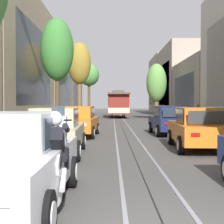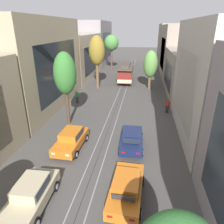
{
  "view_description": "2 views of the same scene",
  "coord_description": "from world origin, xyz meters",
  "px_view_note": "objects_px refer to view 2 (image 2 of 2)",
  "views": [
    {
      "loc": [
        -0.73,
        -3.91,
        1.73
      ],
      "look_at": [
        -0.77,
        21.5,
        1.09
      ],
      "focal_mm": 53.27,
      "sensor_mm": 36.0,
      "label": 1
    },
    {
      "loc": [
        3.17,
        -1.03,
        9.54
      ],
      "look_at": [
        0.0,
        19.95,
        0.87
      ],
      "focal_mm": 33.47,
      "sensor_mm": 36.0,
      "label": 2
    }
  ],
  "objects_px": {
    "parked_car_navy_mid_right": "(132,139)",
    "cable_car_trolley": "(126,73)",
    "street_tree_kerb_left_mid": "(97,51)",
    "parked_car_orange_mid_left": "(71,139)",
    "street_tree_kerb_right_second": "(151,65)",
    "pedestrian_on_right_pavement": "(168,105)",
    "parked_car_beige_second_left": "(31,194)",
    "parked_car_orange_second_right": "(126,188)",
    "street_tree_kerb_left_second": "(65,74)",
    "pedestrian_on_left_pavement": "(77,96)",
    "street_tree_kerb_left_fourth": "(112,43)"
  },
  "relations": [
    {
      "from": "parked_car_navy_mid_right",
      "to": "cable_car_trolley",
      "type": "xyz_separation_m",
      "value": [
        -2.49,
        22.97,
        0.86
      ]
    },
    {
      "from": "parked_car_navy_mid_right",
      "to": "street_tree_kerb_left_mid",
      "type": "relative_size",
      "value": 0.52
    },
    {
      "from": "parked_car_orange_mid_left",
      "to": "street_tree_kerb_right_second",
      "type": "bearing_deg",
      "value": 70.96
    },
    {
      "from": "street_tree_kerb_right_second",
      "to": "cable_car_trolley",
      "type": "xyz_separation_m",
      "value": [
        -4.22,
        4.36,
        -2.33
      ]
    },
    {
      "from": "street_tree_kerb_right_second",
      "to": "pedestrian_on_right_pavement",
      "type": "relative_size",
      "value": 3.68
    },
    {
      "from": "parked_car_beige_second_left",
      "to": "parked_car_navy_mid_right",
      "type": "distance_m",
      "value": 8.87
    },
    {
      "from": "parked_car_beige_second_left",
      "to": "street_tree_kerb_left_mid",
      "type": "relative_size",
      "value": 0.52
    },
    {
      "from": "parked_car_orange_mid_left",
      "to": "street_tree_kerb_left_mid",
      "type": "relative_size",
      "value": 0.53
    },
    {
      "from": "parked_car_orange_mid_left",
      "to": "parked_car_navy_mid_right",
      "type": "height_order",
      "value": "same"
    },
    {
      "from": "parked_car_orange_second_right",
      "to": "street_tree_kerb_left_second",
      "type": "distance_m",
      "value": 12.72
    },
    {
      "from": "pedestrian_on_left_pavement",
      "to": "parked_car_orange_mid_left",
      "type": "bearing_deg",
      "value": -75.1
    },
    {
      "from": "parked_car_orange_second_right",
      "to": "street_tree_kerb_left_mid",
      "type": "relative_size",
      "value": 0.53
    },
    {
      "from": "parked_car_navy_mid_right",
      "to": "street_tree_kerb_left_mid",
      "type": "distance_m",
      "value": 19.71
    },
    {
      "from": "parked_car_beige_second_left",
      "to": "pedestrian_on_left_pavement",
      "type": "distance_m",
      "value": 17.55
    },
    {
      "from": "street_tree_kerb_right_second",
      "to": "street_tree_kerb_left_second",
      "type": "bearing_deg",
      "value": -120.19
    },
    {
      "from": "parked_car_beige_second_left",
      "to": "street_tree_kerb_left_fourth",
      "type": "relative_size",
      "value": 0.55
    },
    {
      "from": "street_tree_kerb_left_mid",
      "to": "street_tree_kerb_left_fourth",
      "type": "height_order",
      "value": "street_tree_kerb_left_mid"
    },
    {
      "from": "parked_car_orange_second_right",
      "to": "street_tree_kerb_left_second",
      "type": "xyz_separation_m",
      "value": [
        -6.95,
        9.66,
        4.48
      ]
    },
    {
      "from": "parked_car_orange_mid_left",
      "to": "parked_car_beige_second_left",
      "type": "bearing_deg",
      "value": -91.68
    },
    {
      "from": "parked_car_orange_mid_left",
      "to": "pedestrian_on_left_pavement",
      "type": "relative_size",
      "value": 2.6
    },
    {
      "from": "street_tree_kerb_left_second",
      "to": "cable_car_trolley",
      "type": "relative_size",
      "value": 0.81
    },
    {
      "from": "parked_car_orange_second_right",
      "to": "pedestrian_on_right_pavement",
      "type": "relative_size",
      "value": 2.63
    },
    {
      "from": "parked_car_navy_mid_right",
      "to": "street_tree_kerb_right_second",
      "type": "height_order",
      "value": "street_tree_kerb_right_second"
    },
    {
      "from": "parked_car_beige_second_left",
      "to": "parked_car_orange_second_right",
      "type": "xyz_separation_m",
      "value": [
        5.26,
        1.33,
        0.0
      ]
    },
    {
      "from": "parked_car_navy_mid_right",
      "to": "cable_car_trolley",
      "type": "height_order",
      "value": "cable_car_trolley"
    },
    {
      "from": "parked_car_orange_second_right",
      "to": "street_tree_kerb_right_second",
      "type": "relative_size",
      "value": 0.72
    },
    {
      "from": "street_tree_kerb_left_fourth",
      "to": "pedestrian_on_left_pavement",
      "type": "xyz_separation_m",
      "value": [
        -1.11,
        -23.35,
        -5.18
      ]
    },
    {
      "from": "parked_car_navy_mid_right",
      "to": "pedestrian_on_left_pavement",
      "type": "bearing_deg",
      "value": 128.06
    },
    {
      "from": "street_tree_kerb_right_second",
      "to": "parked_car_orange_mid_left",
      "type": "bearing_deg",
      "value": -109.04
    },
    {
      "from": "parked_car_orange_mid_left",
      "to": "pedestrian_on_right_pavement",
      "type": "distance_m",
      "value": 12.77
    },
    {
      "from": "parked_car_orange_mid_left",
      "to": "street_tree_kerb_left_fourth",
      "type": "bearing_deg",
      "value": 93.03
    },
    {
      "from": "cable_car_trolley",
      "to": "pedestrian_on_right_pavement",
      "type": "relative_size",
      "value": 5.45
    },
    {
      "from": "street_tree_kerb_left_fourth",
      "to": "parked_car_orange_mid_left",
      "type": "bearing_deg",
      "value": -86.97
    },
    {
      "from": "street_tree_kerb_right_second",
      "to": "parked_car_orange_second_right",
      "type": "bearing_deg",
      "value": -93.88
    },
    {
      "from": "street_tree_kerb_right_second",
      "to": "pedestrian_on_right_pavement",
      "type": "xyz_separation_m",
      "value": [
        2.01,
        -10.2,
        -3.05
      ]
    },
    {
      "from": "parked_car_orange_mid_left",
      "to": "street_tree_kerb_left_mid",
      "type": "height_order",
      "value": "street_tree_kerb_left_mid"
    },
    {
      "from": "cable_car_trolley",
      "to": "pedestrian_on_right_pavement",
      "type": "xyz_separation_m",
      "value": [
        6.23,
        -14.56,
        -0.71
      ]
    },
    {
      "from": "parked_car_beige_second_left",
      "to": "parked_car_navy_mid_right",
      "type": "xyz_separation_m",
      "value": [
        5.19,
        7.19,
        0.0
      ]
    },
    {
      "from": "pedestrian_on_left_pavement",
      "to": "street_tree_kerb_left_fourth",
      "type": "bearing_deg",
      "value": 87.27
    },
    {
      "from": "parked_car_orange_mid_left",
      "to": "pedestrian_on_left_pavement",
      "type": "height_order",
      "value": "pedestrian_on_left_pavement"
    },
    {
      "from": "street_tree_kerb_left_second",
      "to": "street_tree_kerb_left_mid",
      "type": "relative_size",
      "value": 0.88
    },
    {
      "from": "parked_car_beige_second_left",
      "to": "street_tree_kerb_right_second",
      "type": "xyz_separation_m",
      "value": [
        6.92,
        25.8,
        3.2
      ]
    },
    {
      "from": "cable_car_trolley",
      "to": "pedestrian_on_left_pavement",
      "type": "xyz_separation_m",
      "value": [
        -5.45,
        -12.82,
        -0.7
      ]
    },
    {
      "from": "parked_car_orange_second_right",
      "to": "pedestrian_on_left_pavement",
      "type": "bearing_deg",
      "value": 116.58
    },
    {
      "from": "street_tree_kerb_left_mid",
      "to": "street_tree_kerb_left_fourth",
      "type": "distance_m",
      "value": 15.72
    },
    {
      "from": "parked_car_beige_second_left",
      "to": "pedestrian_on_right_pavement",
      "type": "height_order",
      "value": "pedestrian_on_right_pavement"
    },
    {
      "from": "parked_car_orange_second_right",
      "to": "street_tree_kerb_left_mid",
      "type": "xyz_separation_m",
      "value": [
        -6.84,
        23.63,
        5.17
      ]
    },
    {
      "from": "cable_car_trolley",
      "to": "parked_car_navy_mid_right",
      "type": "bearing_deg",
      "value": -83.81
    },
    {
      "from": "parked_car_navy_mid_right",
      "to": "street_tree_kerb_left_mid",
      "type": "bearing_deg",
      "value": 110.86
    },
    {
      "from": "street_tree_kerb_right_second",
      "to": "cable_car_trolley",
      "type": "relative_size",
      "value": 0.68
    }
  ]
}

